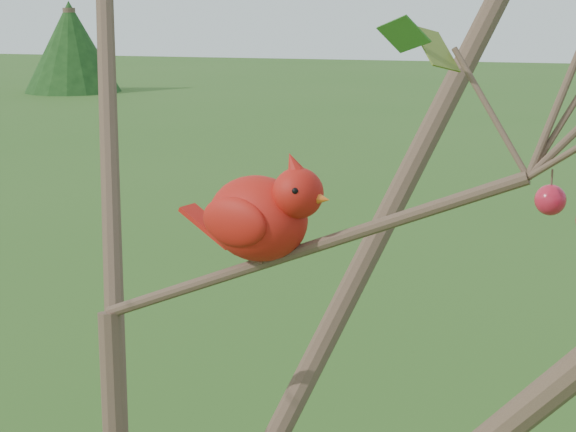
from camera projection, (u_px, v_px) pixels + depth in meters
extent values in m
sphere|color=red|center=(550.00, 200.00, 1.13)|extent=(0.04, 0.04, 0.04)
ellipsoid|color=red|center=(258.00, 218.00, 1.21)|extent=(0.17, 0.15, 0.12)
sphere|color=red|center=(298.00, 193.00, 1.16)|extent=(0.09, 0.09, 0.07)
cone|color=red|center=(294.00, 167.00, 1.16)|extent=(0.06, 0.05, 0.05)
cone|color=#D85914|center=(320.00, 199.00, 1.14)|extent=(0.04, 0.03, 0.03)
ellipsoid|color=black|center=(312.00, 199.00, 1.15)|extent=(0.03, 0.04, 0.03)
cube|color=red|center=(210.00, 226.00, 1.26)|extent=(0.09, 0.06, 0.05)
ellipsoid|color=red|center=(273.00, 209.00, 1.25)|extent=(0.11, 0.06, 0.07)
ellipsoid|color=red|center=(234.00, 222.00, 1.17)|extent=(0.11, 0.06, 0.07)
cylinder|color=#473226|center=(71.00, 50.00, 25.41)|extent=(0.36, 0.36, 2.38)
cone|color=black|center=(71.00, 47.00, 25.38)|extent=(2.78, 2.78, 2.58)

